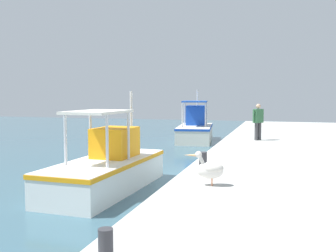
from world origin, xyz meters
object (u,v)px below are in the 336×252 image
(fishing_boat_second, at_px, (107,168))
(mooring_bollard_nearest, at_px, (106,244))
(mooring_bollard_second, at_px, (203,160))
(fishing_boat_third, at_px, (195,129))
(fisherman_standing, at_px, (258,120))
(pelican, at_px, (210,169))

(fishing_boat_second, bearing_deg, mooring_bollard_nearest, -155.35)
(mooring_bollard_second, bearing_deg, mooring_bollard_nearest, -180.00)
(fishing_boat_third, height_order, fisherman_standing, fishing_boat_third)
(fishing_boat_third, relative_size, mooring_bollard_nearest, 12.43)
(pelican, bearing_deg, fishing_boat_third, 13.25)
(fishing_boat_third, bearing_deg, fisherman_standing, -142.20)
(fishing_boat_second, bearing_deg, fishing_boat_third, -0.01)
(fishing_boat_third, xyz_separation_m, mooring_bollard_nearest, (-19.57, -2.94, 0.26))
(pelican, height_order, mooring_bollard_second, pelican)
(pelican, distance_m, mooring_bollard_nearest, 4.56)
(fishing_boat_third, xyz_separation_m, mooring_bollard_second, (-12.79, -2.94, 0.28))
(pelican, relative_size, mooring_bollard_second, 2.13)
(mooring_bollard_nearest, bearing_deg, fisherman_standing, -4.80)
(fishing_boat_second, distance_m, mooring_bollard_second, 2.99)
(fisherman_standing, height_order, mooring_bollard_nearest, fisherman_standing)
(pelican, bearing_deg, fisherman_standing, -3.49)
(pelican, xyz_separation_m, fisherman_standing, (9.72, -0.59, 0.55))
(fishing_boat_second, relative_size, mooring_bollard_nearest, 12.94)
(fishing_boat_third, bearing_deg, mooring_bollard_nearest, -171.45)
(fisherman_standing, bearing_deg, mooring_bollard_second, 170.89)
(pelican, relative_size, fisherman_standing, 0.57)
(fishing_boat_second, xyz_separation_m, pelican, (-1.90, -3.55, 0.52))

